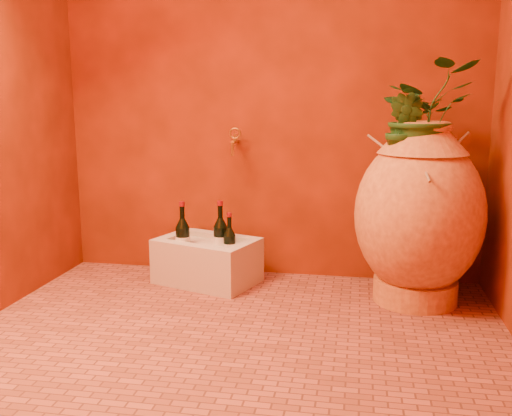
% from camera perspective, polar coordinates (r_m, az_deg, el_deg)
% --- Properties ---
extents(floor, '(2.50, 2.50, 0.00)m').
position_cam_1_polar(floor, '(2.66, -2.17, -12.82)').
color(floor, brown).
rests_on(floor, ground).
extents(wall_back, '(2.50, 0.02, 2.50)m').
position_cam_1_polar(wall_back, '(3.42, 1.38, 13.93)').
color(wall_back, '#521B04').
rests_on(wall_back, ground).
extents(amphora, '(0.73, 0.73, 0.96)m').
position_cam_1_polar(amphora, '(3.09, 15.99, -0.60)').
color(amphora, gold).
rests_on(amphora, floor).
extents(stone_basin, '(0.65, 0.55, 0.26)m').
position_cam_1_polar(stone_basin, '(3.38, -4.89, -5.36)').
color(stone_basin, beige).
rests_on(stone_basin, floor).
extents(wine_bottle_a, '(0.09, 0.09, 0.35)m').
position_cam_1_polar(wine_bottle_a, '(3.32, -3.56, -3.10)').
color(wine_bottle_a, black).
rests_on(wine_bottle_a, stone_basin).
extents(wine_bottle_b, '(0.07, 0.07, 0.29)m').
position_cam_1_polar(wine_bottle_b, '(3.24, -2.66, -3.78)').
color(wine_bottle_b, black).
rests_on(wine_bottle_b, stone_basin).
extents(wine_bottle_c, '(0.08, 0.08, 0.35)m').
position_cam_1_polar(wine_bottle_c, '(3.34, -7.33, -3.11)').
color(wine_bottle_c, black).
rests_on(wine_bottle_c, stone_basin).
extents(wall_tap, '(0.07, 0.15, 0.16)m').
position_cam_1_polar(wall_tap, '(3.39, -2.17, 6.79)').
color(wall_tap, '#A98127').
rests_on(wall_tap, wall_back).
extents(plant_main, '(0.61, 0.57, 0.54)m').
position_cam_1_polar(plant_main, '(3.06, 16.37, 9.00)').
color(plant_main, '#194518').
rests_on(plant_main, amphora).
extents(plant_side, '(0.25, 0.25, 0.36)m').
position_cam_1_polar(plant_side, '(2.97, 14.61, 7.64)').
color(plant_side, '#194518').
rests_on(plant_side, amphora).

